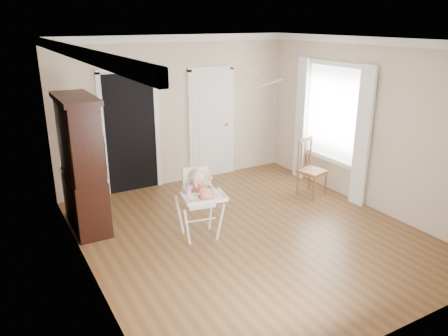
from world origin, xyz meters
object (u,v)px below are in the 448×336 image
sippy_cup (189,189)px  china_cabinet (82,164)px  dining_chair (311,169)px  cake (207,194)px  high_chair (199,196)px

sippy_cup → china_cabinet: bearing=134.2°
sippy_cup → dining_chair: bearing=11.4°
sippy_cup → dining_chair: 2.65m
china_cabinet → dining_chair: (3.71, -0.64, -0.52)m
cake → china_cabinet: size_ratio=0.12×
high_chair → cake: bearing=-83.8°
china_cabinet → cake: bearing=-46.7°
dining_chair → china_cabinet: bearing=156.0°
cake → sippy_cup: size_ratio=1.32×
cake → dining_chair: bearing=16.8°
high_chair → dining_chair: size_ratio=1.01×
cake → china_cabinet: china_cabinet is taller
cake → dining_chair: 2.54m
sippy_cup → cake: bearing=-52.1°
sippy_cup → china_cabinet: size_ratio=0.09×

